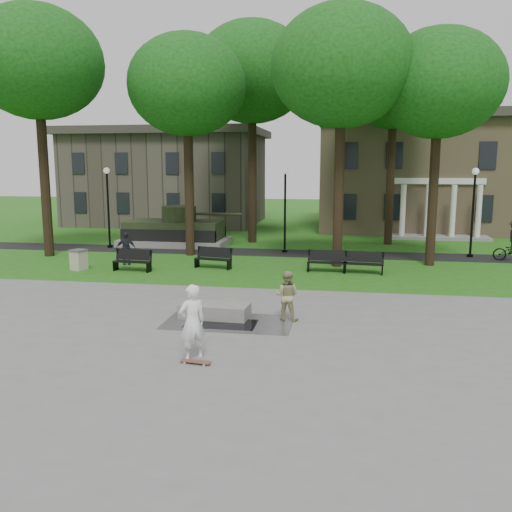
{
  "coord_description": "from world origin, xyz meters",
  "views": [
    {
      "loc": [
        3.87,
        -17.81,
        4.91
      ],
      "look_at": [
        0.47,
        2.61,
        1.4
      ],
      "focal_mm": 38.0,
      "sensor_mm": 36.0,
      "label": 1
    }
  ],
  "objects_px": {
    "skateboarder": "(192,322)",
    "park_bench_0": "(133,260)",
    "trash_bin": "(79,260)",
    "friend_watching": "(287,296)",
    "concrete_block": "(215,311)"
  },
  "relations": [
    {
      "from": "friend_watching",
      "to": "park_bench_0",
      "type": "relative_size",
      "value": 0.87
    },
    {
      "from": "concrete_block",
      "to": "trash_bin",
      "type": "bearing_deg",
      "value": 140.26
    },
    {
      "from": "concrete_block",
      "to": "friend_watching",
      "type": "distance_m",
      "value": 2.39
    },
    {
      "from": "friend_watching",
      "to": "trash_bin",
      "type": "distance_m",
      "value": 12.58
    },
    {
      "from": "skateboarder",
      "to": "friend_watching",
      "type": "distance_m",
      "value": 4.4
    },
    {
      "from": "concrete_block",
      "to": "trash_bin",
      "type": "relative_size",
      "value": 2.29
    },
    {
      "from": "concrete_block",
      "to": "skateboarder",
      "type": "relative_size",
      "value": 1.12
    },
    {
      "from": "friend_watching",
      "to": "trash_bin",
      "type": "xyz_separation_m",
      "value": [
        -10.59,
        6.79,
        -0.33
      ]
    },
    {
      "from": "skateboarder",
      "to": "trash_bin",
      "type": "relative_size",
      "value": 2.04
    },
    {
      "from": "concrete_block",
      "to": "friend_watching",
      "type": "relative_size",
      "value": 1.38
    },
    {
      "from": "skateboarder",
      "to": "park_bench_0",
      "type": "distance_m",
      "value": 12.43
    },
    {
      "from": "friend_watching",
      "to": "park_bench_0",
      "type": "distance_m",
      "value": 10.57
    },
    {
      "from": "friend_watching",
      "to": "park_bench_0",
      "type": "bearing_deg",
      "value": -32.74
    },
    {
      "from": "friend_watching",
      "to": "park_bench_0",
      "type": "height_order",
      "value": "friend_watching"
    },
    {
      "from": "concrete_block",
      "to": "skateboarder",
      "type": "distance_m",
      "value": 3.94
    }
  ]
}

